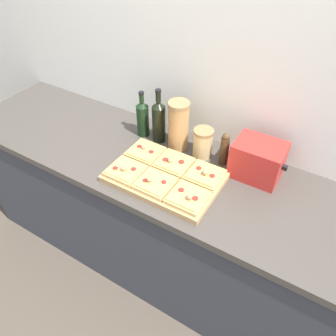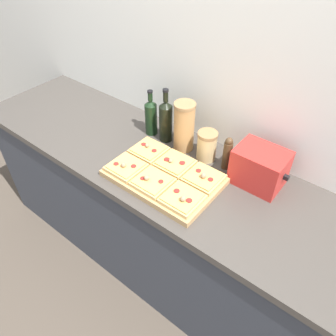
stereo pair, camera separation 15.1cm
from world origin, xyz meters
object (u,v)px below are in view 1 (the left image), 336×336
at_px(cutting_board, 165,177).
at_px(olive_oil_bottle, 143,118).
at_px(pepper_mill, 224,149).
at_px(toaster_oven, 258,160).
at_px(wine_bottle, 159,121).
at_px(grain_jar_short, 203,143).
at_px(grain_jar_tall, 178,126).

distance_m(cutting_board, olive_oil_bottle, 0.42).
distance_m(pepper_mill, toaster_oven, 0.17).
distance_m(wine_bottle, pepper_mill, 0.39).
bearing_deg(grain_jar_short, cutting_board, -104.96).
height_order(grain_jar_short, toaster_oven, toaster_oven).
distance_m(cutting_board, wine_bottle, 0.35).
bearing_deg(wine_bottle, pepper_mill, -0.00).
bearing_deg(olive_oil_bottle, toaster_oven, -0.07).
xyz_separation_m(olive_oil_bottle, wine_bottle, (0.11, -0.00, 0.02)).
bearing_deg(cutting_board, grain_jar_tall, 106.33).
bearing_deg(grain_jar_tall, olive_oil_bottle, 180.00).
relative_size(grain_jar_tall, pepper_mill, 1.50).
bearing_deg(grain_jar_tall, grain_jar_short, 0.00).
xyz_separation_m(grain_jar_tall, toaster_oven, (0.44, -0.00, -0.04)).
height_order(cutting_board, grain_jar_short, grain_jar_short).
relative_size(olive_oil_bottle, grain_jar_tall, 0.98).
relative_size(grain_jar_short, toaster_oven, 0.62).
xyz_separation_m(wine_bottle, grain_jar_tall, (0.12, -0.00, 0.01)).
xyz_separation_m(cutting_board, grain_jar_short, (0.07, 0.26, 0.07)).
bearing_deg(wine_bottle, grain_jar_tall, -0.00).
relative_size(cutting_board, olive_oil_bottle, 1.99).
relative_size(cutting_board, grain_jar_tall, 1.95).
bearing_deg(toaster_oven, wine_bottle, 179.91).
height_order(olive_oil_bottle, wine_bottle, wine_bottle).
distance_m(wine_bottle, grain_jar_tall, 0.12).
distance_m(cutting_board, pepper_mill, 0.33).
relative_size(olive_oil_bottle, toaster_oven, 1.04).
xyz_separation_m(olive_oil_bottle, pepper_mill, (0.50, -0.00, -0.02)).
relative_size(wine_bottle, toaster_oven, 1.20).
bearing_deg(pepper_mill, toaster_oven, -0.28).
height_order(cutting_board, grain_jar_tall, grain_jar_tall).
bearing_deg(toaster_oven, grain_jar_short, 179.84).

